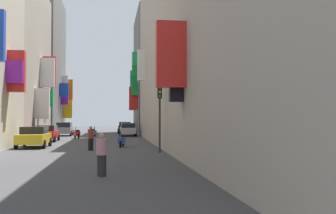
{
  "coord_description": "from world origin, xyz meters",
  "views": [
    {
      "loc": [
        1.8,
        -3.5,
        2.08
      ],
      "look_at": [
        5.49,
        24.28,
        2.78
      ],
      "focal_mm": 45.12,
      "sensor_mm": 36.0,
      "label": 1
    }
  ],
  "objects": [
    {
      "name": "parked_car_grey",
      "position": [
        -3.61,
        45.84,
        0.79
      ],
      "size": [
        1.94,
        3.98,
        1.52
      ],
      "color": "slate",
      "rests_on": "ground"
    },
    {
      "name": "building_right_near",
      "position": [
        8.0,
        14.13,
        7.08
      ],
      "size": [
        7.31,
        28.25,
        14.17
      ],
      "color": "#B2A899",
      "rests_on": "ground"
    },
    {
      "name": "parked_car_silver",
      "position": [
        3.57,
        44.29,
        0.77
      ],
      "size": [
        1.87,
        4.35,
        1.46
      ],
      "color": "#B7B7BC",
      "rests_on": "ground"
    },
    {
      "name": "traffic_light_near_corner",
      "position": [
        4.61,
        21.33,
        2.72
      ],
      "size": [
        0.26,
        0.34,
        3.97
      ],
      "color": "#2D2D2D",
      "rests_on": "ground"
    },
    {
      "name": "pedestrian_near_left",
      "position": [
        1.44,
        11.67,
        0.76
      ],
      "size": [
        0.54,
        0.54,
        1.54
      ],
      "color": "#2C2C2C",
      "rests_on": "ground"
    },
    {
      "name": "building_left_mid_b",
      "position": [
        -7.98,
        37.67,
        7.41
      ],
      "size": [
        7.32,
        14.5,
        14.84
      ],
      "color": "#9E9384",
      "rests_on": "ground"
    },
    {
      "name": "parked_car_yellow",
      "position": [
        -3.57,
        26.81,
        0.76
      ],
      "size": [
        1.98,
        4.09,
        1.45
      ],
      "color": "gold",
      "rests_on": "ground"
    },
    {
      "name": "scooter_blue",
      "position": [
        2.51,
        26.48,
        0.46
      ],
      "size": [
        0.61,
        1.78,
        1.13
      ],
      "color": "#2D4CAD",
      "rests_on": "ground"
    },
    {
      "name": "parked_car_red",
      "position": [
        -3.89,
        34.31,
        0.74
      ],
      "size": [
        2.01,
        4.13,
        1.4
      ],
      "color": "#B21E1E",
      "rests_on": "ground"
    },
    {
      "name": "pedestrian_crossing",
      "position": [
        0.47,
        23.59,
        0.76
      ],
      "size": [
        0.41,
        0.41,
        1.54
      ],
      "color": "black",
      "rests_on": "ground"
    },
    {
      "name": "scooter_silver",
      "position": [
        -0.2,
        42.84,
        0.46
      ],
      "size": [
        0.67,
        1.9,
        1.13
      ],
      "color": "#ADADB2",
      "rests_on": "ground"
    },
    {
      "name": "parked_car_black",
      "position": [
        3.46,
        52.54,
        0.79
      ],
      "size": [
        1.84,
        4.01,
        1.5
      ],
      "color": "black",
      "rests_on": "ground"
    },
    {
      "name": "building_right_mid_a",
      "position": [
        8.0,
        36.51,
        8.25
      ],
      "size": [
        6.92,
        16.51,
        16.51
      ],
      "color": "#B2A899",
      "rests_on": "ground"
    },
    {
      "name": "ground_plane",
      "position": [
        0.0,
        30.0,
        0.0
      ],
      "size": [
        140.0,
        140.0,
        0.0
      ],
      "primitive_type": "plane",
      "color": "#424244"
    },
    {
      "name": "building_left_far",
      "position": [
        -7.99,
        53.24,
        8.97
      ],
      "size": [
        7.37,
        13.55,
        17.98
      ],
      "color": "slate",
      "rests_on": "ground"
    },
    {
      "name": "building_right_far",
      "position": [
        7.99,
        53.27,
        7.99
      ],
      "size": [
        7.11,
        13.43,
        15.99
      ],
      "color": "slate",
      "rests_on": "ground"
    },
    {
      "name": "scooter_red",
      "position": [
        -1.69,
        39.63,
        0.46
      ],
      "size": [
        0.76,
        1.72,
        1.13
      ],
      "color": "red",
      "rests_on": "ground"
    }
  ]
}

